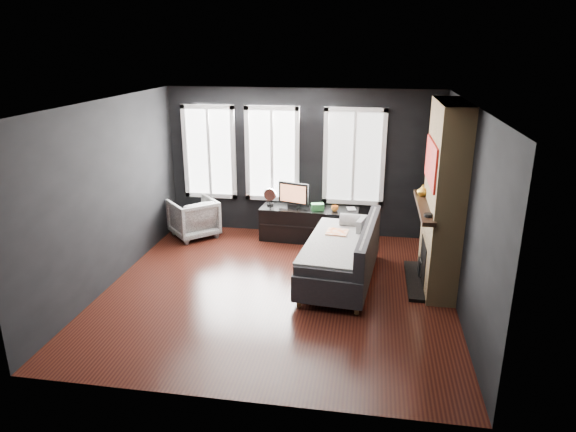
% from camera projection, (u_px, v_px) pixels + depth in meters
% --- Properties ---
extents(floor, '(5.00, 5.00, 0.00)m').
position_uv_depth(floor, '(278.00, 290.00, 7.53)').
color(floor, black).
rests_on(floor, ground).
extents(ceiling, '(5.00, 5.00, 0.00)m').
position_uv_depth(ceiling, '(277.00, 103.00, 6.67)').
color(ceiling, white).
rests_on(ceiling, ground).
extents(wall_back, '(5.00, 0.02, 2.70)m').
position_uv_depth(wall_back, '(302.00, 163.00, 9.44)').
color(wall_back, black).
rests_on(wall_back, ground).
extents(wall_left, '(0.02, 5.00, 2.70)m').
position_uv_depth(wall_left, '(109.00, 194.00, 7.48)').
color(wall_left, black).
rests_on(wall_left, ground).
extents(wall_right, '(0.02, 5.00, 2.70)m').
position_uv_depth(wall_right, '(465.00, 211.00, 6.72)').
color(wall_right, black).
rests_on(wall_right, ground).
extents(windows, '(4.00, 0.16, 1.76)m').
position_uv_depth(windows, '(277.00, 106.00, 9.14)').
color(windows, white).
rests_on(windows, wall_back).
extents(fireplace, '(0.70, 1.62, 2.70)m').
position_uv_depth(fireplace, '(444.00, 197.00, 7.31)').
color(fireplace, '#93724C').
rests_on(fireplace, floor).
extents(sofa, '(1.29, 2.25, 0.93)m').
position_uv_depth(sofa, '(340.00, 252.00, 7.69)').
color(sofa, '#252628').
rests_on(sofa, floor).
extents(stripe_pillow, '(0.15, 0.35, 0.35)m').
position_uv_depth(stripe_pillow, '(361.00, 229.00, 8.04)').
color(stripe_pillow, gray).
rests_on(stripe_pillow, sofa).
extents(armchair, '(1.05, 1.05, 0.79)m').
position_uv_depth(armchair, '(194.00, 216.00, 9.53)').
color(armchair, white).
rests_on(armchair, floor).
extents(media_console, '(1.79, 0.64, 0.61)m').
position_uv_depth(media_console, '(309.00, 224.00, 9.37)').
color(media_console, black).
rests_on(media_console, floor).
extents(monitor, '(0.60, 0.29, 0.52)m').
position_uv_depth(monitor, '(294.00, 193.00, 9.25)').
color(monitor, black).
rests_on(monitor, media_console).
extents(desk_fan, '(0.26, 0.26, 0.33)m').
position_uv_depth(desk_fan, '(270.00, 197.00, 9.40)').
color(desk_fan, gray).
rests_on(desk_fan, media_console).
extents(mug, '(0.15, 0.14, 0.13)m').
position_uv_depth(mug, '(335.00, 208.00, 9.09)').
color(mug, orange).
rests_on(mug, media_console).
extents(book, '(0.15, 0.05, 0.20)m').
position_uv_depth(book, '(347.00, 204.00, 9.19)').
color(book, tan).
rests_on(book, media_console).
extents(storage_box, '(0.25, 0.19, 0.12)m').
position_uv_depth(storage_box, '(317.00, 207.00, 9.15)').
color(storage_box, '#256A31').
rests_on(storage_box, media_console).
extents(mantel_vase, '(0.21, 0.22, 0.17)m').
position_uv_depth(mantel_vase, '(423.00, 191.00, 7.78)').
color(mantel_vase, gold).
rests_on(mantel_vase, fireplace).
extents(mantel_clock, '(0.15, 0.15, 0.04)m').
position_uv_depth(mantel_clock, '(429.00, 215.00, 6.86)').
color(mantel_clock, black).
rests_on(mantel_clock, fireplace).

